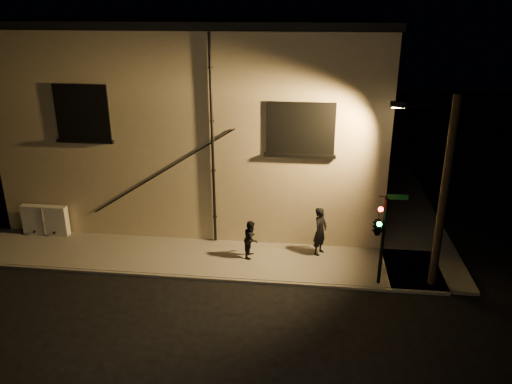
# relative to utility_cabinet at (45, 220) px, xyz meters

# --- Properties ---
(ground) EXTENTS (90.00, 90.00, 0.00)m
(ground) POSITION_rel_utility_cabinet_xyz_m (9.12, -2.70, -0.77)
(ground) COLOR black
(sidewalk) EXTENTS (21.00, 16.00, 0.12)m
(sidewalk) POSITION_rel_utility_cabinet_xyz_m (10.35, 1.69, -0.71)
(sidewalk) COLOR slate
(sidewalk) RESTS_ON ground
(building) EXTENTS (16.20, 12.23, 8.80)m
(building) POSITION_rel_utility_cabinet_xyz_m (6.12, 6.29, 3.63)
(building) COLOR beige
(building) RESTS_ON ground
(utility_cabinet) EXTENTS (1.98, 0.33, 1.30)m
(utility_cabinet) POSITION_rel_utility_cabinet_xyz_m (0.00, 0.00, 0.00)
(utility_cabinet) COLOR silver
(utility_cabinet) RESTS_ON sidewalk
(pedestrian_a) EXTENTS (0.74, 0.84, 1.94)m
(pedestrian_a) POSITION_rel_utility_cabinet_xyz_m (11.63, -0.41, 0.32)
(pedestrian_a) COLOR black
(pedestrian_a) RESTS_ON sidewalk
(pedestrian_b) EXTENTS (0.64, 0.78, 1.49)m
(pedestrian_b) POSITION_rel_utility_cabinet_xyz_m (8.98, -0.96, 0.09)
(pedestrian_b) COLOR black
(pedestrian_b) RESTS_ON sidewalk
(traffic_signal) EXTENTS (1.24, 1.98, 3.37)m
(traffic_signal) POSITION_rel_utility_cabinet_xyz_m (13.52, -2.51, 1.61)
(traffic_signal) COLOR black
(traffic_signal) RESTS_ON sidewalk
(streetlamp_pole) EXTENTS (2.02, 1.38, 6.81)m
(streetlamp_pole) POSITION_rel_utility_cabinet_xyz_m (15.49, -2.13, 2.87)
(streetlamp_pole) COLOR black
(streetlamp_pole) RESTS_ON ground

